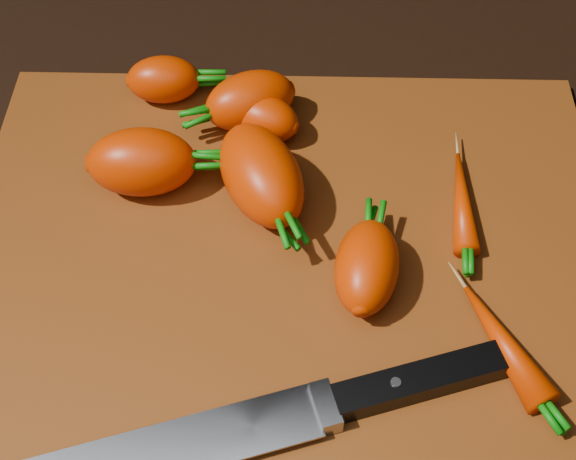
{
  "coord_description": "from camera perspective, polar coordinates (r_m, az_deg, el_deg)",
  "views": [
    {
      "loc": [
        0.01,
        -0.35,
        0.51
      ],
      "look_at": [
        0.0,
        0.01,
        0.03
      ],
      "focal_mm": 50.0,
      "sensor_mm": 36.0,
      "label": 1
    }
  ],
  "objects": [
    {
      "name": "carrot_2",
      "position": [
        0.62,
        -1.92,
        3.95
      ],
      "size": [
        0.09,
        0.12,
        0.06
      ],
      "primitive_type": "ellipsoid",
      "rotation": [
        0.0,
        0.0,
        -1.15
      ],
      "color": "red",
      "rests_on": "cutting_board"
    },
    {
      "name": "cutting_board",
      "position": [
        0.61,
        -0.02,
        -2.1
      ],
      "size": [
        0.5,
        0.4,
        0.01
      ],
      "primitive_type": "cube",
      "color": "#69310F",
      "rests_on": "ground"
    },
    {
      "name": "carrot_7",
      "position": [
        0.57,
        15.05,
        -7.77
      ],
      "size": [
        0.06,
        0.1,
        0.03
      ],
      "primitive_type": "ellipsoid",
      "rotation": [
        0.0,
        0.0,
        2.0
      ],
      "color": "red",
      "rests_on": "cutting_board"
    },
    {
      "name": "carrot_6",
      "position": [
        0.64,
        12.27,
        2.07
      ],
      "size": [
        0.02,
        0.1,
        0.02
      ],
      "primitive_type": "ellipsoid",
      "rotation": [
        0.0,
        0.0,
        1.53
      ],
      "color": "red",
      "rests_on": "cutting_board"
    },
    {
      "name": "ground",
      "position": [
        0.62,
        -0.02,
        -2.68
      ],
      "size": [
        2.0,
        2.0,
        0.01
      ],
      "primitive_type": "cube",
      "color": "black"
    },
    {
      "name": "carrot_3",
      "position": [
        0.58,
        5.62,
        -2.63
      ],
      "size": [
        0.06,
        0.08,
        0.05
      ],
      "primitive_type": "ellipsoid",
      "rotation": [
        0.0,
        0.0,
        1.43
      ],
      "color": "red",
      "rests_on": "cutting_board"
    },
    {
      "name": "carrot_5",
      "position": [
        0.72,
        -8.85,
        10.53
      ],
      "size": [
        0.07,
        0.05,
        0.04
      ],
      "primitive_type": "ellipsoid",
      "rotation": [
        0.0,
        0.0,
        0.06
      ],
      "color": "red",
      "rests_on": "cutting_board"
    },
    {
      "name": "carrot_0",
      "position": [
        0.64,
        -10.37,
        4.77
      ],
      "size": [
        0.09,
        0.06,
        0.05
      ],
      "primitive_type": "ellipsoid",
      "rotation": [
        0.0,
        0.0,
        0.05
      ],
      "color": "red",
      "rests_on": "cutting_board"
    },
    {
      "name": "knife",
      "position": [
        0.53,
        -7.04,
        -14.91
      ],
      "size": [
        0.34,
        0.13,
        0.02
      ],
      "rotation": [
        0.0,
        0.0,
        0.31
      ],
      "color": "gray",
      "rests_on": "cutting_board"
    },
    {
      "name": "carrot_4",
      "position": [
        0.68,
        -2.71,
        9.18
      ],
      "size": [
        0.09,
        0.08,
        0.05
      ],
      "primitive_type": "ellipsoid",
      "rotation": [
        0.0,
        0.0,
        3.57
      ],
      "color": "red",
      "rests_on": "cutting_board"
    },
    {
      "name": "carrot_1",
      "position": [
        0.68,
        -1.69,
        7.96
      ],
      "size": [
        0.07,
        0.06,
        0.04
      ],
      "primitive_type": "ellipsoid",
      "rotation": [
        0.0,
        0.0,
        2.75
      ],
      "color": "red",
      "rests_on": "cutting_board"
    }
  ]
}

